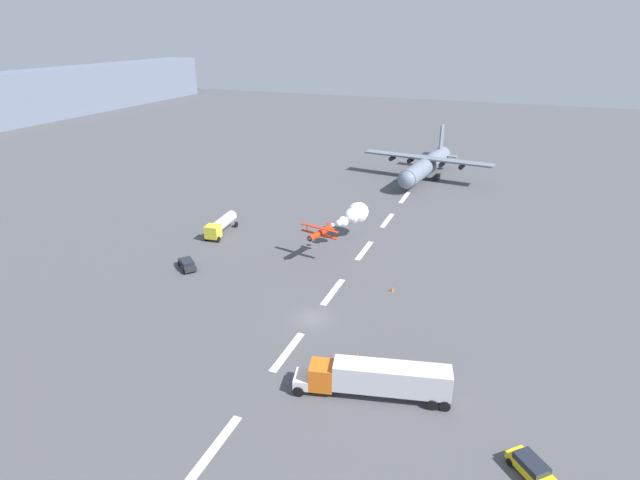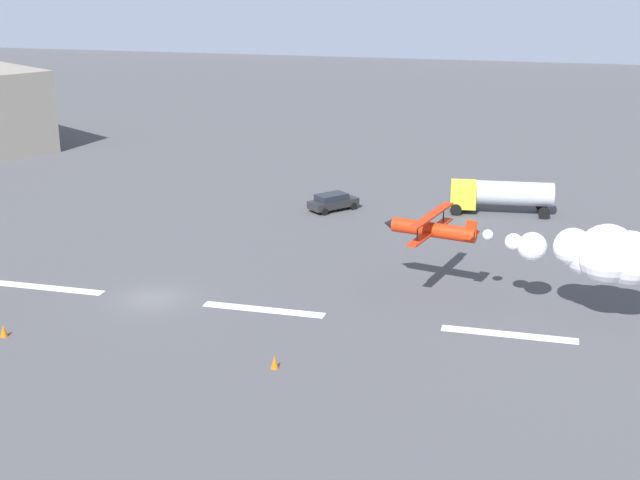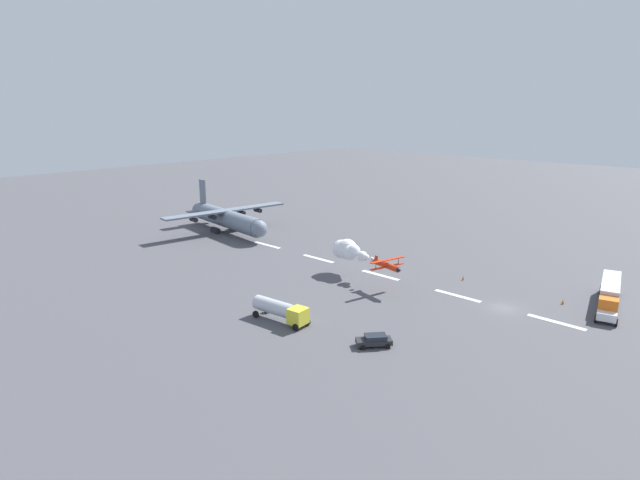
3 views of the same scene
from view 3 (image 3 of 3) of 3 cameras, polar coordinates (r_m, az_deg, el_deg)
The scene contains 13 objects.
ground_plane at distance 83.39m, azimuth 19.50°, elevation -7.05°, with size 440.00×440.00×0.00m, color #4C4C51.
runway_stripe_4 at distance 80.97m, azimuth 24.49°, elevation -8.19°, with size 8.00×0.90×0.01m, color white.
runway_stripe_5 at distance 86.41m, azimuth 14.86°, elevation -5.93°, with size 8.00×0.90×0.01m, color white.
runway_stripe_6 at distance 94.05m, azimuth 6.64°, elevation -3.85°, with size 8.00×0.90×0.01m, color white.
runway_stripe_7 at distance 103.41m, azimuth -0.19°, elevation -2.05°, with size 8.00×0.90×0.01m, color white.
runway_stripe_8 at distance 114.07m, azimuth -5.80°, elevation -0.55°, with size 8.00×0.90×0.01m, color white.
cargo_transport_plane at distance 125.49m, azimuth -9.95°, elevation 2.32°, with size 29.81×31.67×11.44m.
stunt_biplane_red at distance 92.80m, azimuth 3.23°, elevation -1.20°, with size 17.23×8.07×3.72m.
semi_truck_orange at distance 89.91m, azimuth 29.18°, elevation -5.09°, with size 6.21×15.79×3.70m.
fuel_tanker_truck at distance 73.66m, azimuth -4.32°, elevation -7.63°, with size 9.01×3.56×2.90m.
airport_staff_sedan at distance 67.00m, azimuth 5.98°, elevation -10.87°, with size 4.28×4.59×1.52m.
traffic_cone_near at distance 88.31m, azimuth 25.09°, elevation -6.15°, with size 0.44×0.44×0.75m, color orange.
traffic_cone_far at distance 94.17m, azimuth 15.43°, elevation -4.03°, with size 0.44×0.44×0.75m, color orange.
Camera 3 is at (-29.68, 72.17, 29.38)m, focal length 29.17 mm.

